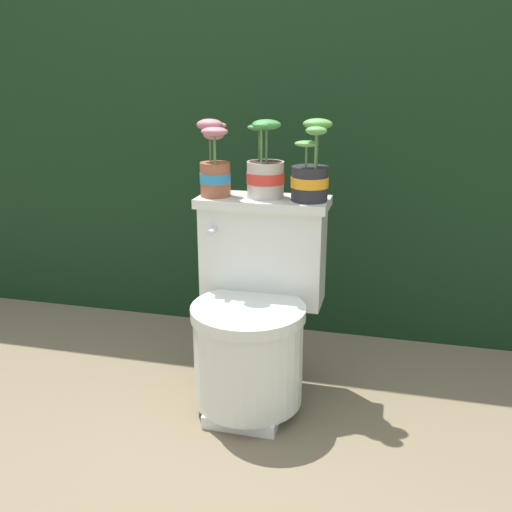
{
  "coord_description": "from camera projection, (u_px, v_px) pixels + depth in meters",
  "views": [
    {
      "loc": [
        0.48,
        -1.55,
        1.05
      ],
      "look_at": [
        0.07,
        0.12,
        0.5
      ],
      "focal_mm": 40.0,
      "sensor_mm": 36.0,
      "label": 1
    }
  ],
  "objects": [
    {
      "name": "potted_plant_middle",
      "position": [
        310.0,
        174.0,
        1.77
      ],
      "size": [
        0.12,
        0.12,
        0.25
      ],
      "color": "#262628",
      "rests_on": "toilet"
    },
    {
      "name": "toilet",
      "position": [
        254.0,
        316.0,
        1.84
      ],
      "size": [
        0.43,
        0.47,
        0.66
      ],
      "color": "silver",
      "rests_on": "ground"
    },
    {
      "name": "potted_plant_left",
      "position": [
        215.0,
        165.0,
        1.83
      ],
      "size": [
        0.12,
        0.14,
        0.25
      ],
      "color": "#9E5638",
      "rests_on": "toilet"
    },
    {
      "name": "ground_plane",
      "position": [
        227.0,
        409.0,
        1.86
      ],
      "size": [
        12.0,
        12.0,
        0.0
      ],
      "primitive_type": "plane",
      "color": "#75664C"
    },
    {
      "name": "potted_plant_midleft",
      "position": [
        265.0,
        172.0,
        1.82
      ],
      "size": [
        0.13,
        0.13,
        0.25
      ],
      "color": "beige",
      "rests_on": "toilet"
    },
    {
      "name": "hedge_backdrop",
      "position": [
        294.0,
        112.0,
        2.63
      ],
      "size": [
        4.33,
        0.93,
        1.75
      ],
      "color": "black",
      "rests_on": "ground"
    }
  ]
}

